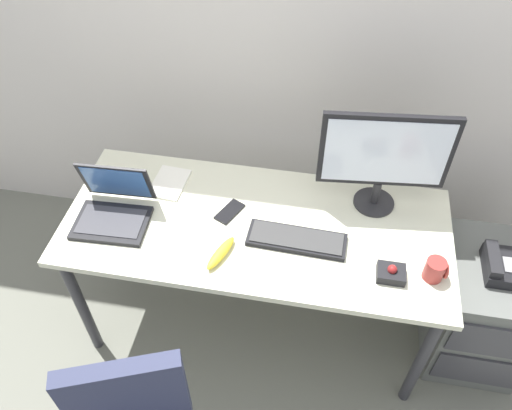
% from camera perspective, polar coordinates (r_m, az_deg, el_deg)
% --- Properties ---
extents(ground_plane, '(8.00, 8.00, 0.00)m').
position_cam_1_polar(ground_plane, '(2.80, -0.00, -12.36)').
color(ground_plane, slate).
extents(back_wall, '(6.00, 0.10, 2.80)m').
position_cam_1_polar(back_wall, '(2.37, 3.25, 21.51)').
color(back_wall, beige).
rests_on(back_wall, ground).
extents(desk, '(1.66, 0.72, 0.75)m').
position_cam_1_polar(desk, '(2.26, -0.00, -3.47)').
color(desk, beige).
rests_on(desk, ground).
extents(file_cabinet, '(0.42, 0.53, 0.62)m').
position_cam_1_polar(file_cabinet, '(2.69, 23.59, -10.41)').
color(file_cabinet, '#5A5D59').
rests_on(file_cabinet, ground).
extents(desk_phone, '(0.17, 0.20, 0.09)m').
position_cam_1_polar(desk_phone, '(2.41, 25.83, -6.14)').
color(desk_phone, black).
rests_on(desk_phone, file_cabinet).
extents(monitor_main, '(0.54, 0.18, 0.48)m').
position_cam_1_polar(monitor_main, '(2.15, 14.17, 5.31)').
color(monitor_main, '#262628').
rests_on(monitor_main, desk).
extents(keyboard, '(0.41, 0.15, 0.03)m').
position_cam_1_polar(keyboard, '(2.13, 4.55, -3.84)').
color(keyboard, black).
rests_on(keyboard, desk).
extents(laptop, '(0.32, 0.29, 0.23)m').
position_cam_1_polar(laptop, '(2.27, -15.62, -0.29)').
color(laptop, black).
rests_on(laptop, desk).
extents(trackball_mouse, '(0.11, 0.09, 0.07)m').
position_cam_1_polar(trackball_mouse, '(2.08, 14.84, -7.33)').
color(trackball_mouse, black).
rests_on(trackball_mouse, desk).
extents(coffee_mug, '(0.09, 0.08, 0.09)m').
position_cam_1_polar(coffee_mug, '(2.10, 19.35, -6.83)').
color(coffee_mug, maroon).
rests_on(coffee_mug, desk).
extents(paper_notepad, '(0.16, 0.22, 0.01)m').
position_cam_1_polar(paper_notepad, '(2.40, -9.63, 2.43)').
color(paper_notepad, white).
rests_on(paper_notepad, desk).
extents(cell_phone, '(0.12, 0.16, 0.01)m').
position_cam_1_polar(cell_phone, '(2.24, -2.96, -0.75)').
color(cell_phone, black).
rests_on(cell_phone, desk).
extents(banana, '(0.11, 0.19, 0.04)m').
position_cam_1_polar(banana, '(2.08, -3.95, -5.36)').
color(banana, yellow).
rests_on(banana, desk).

